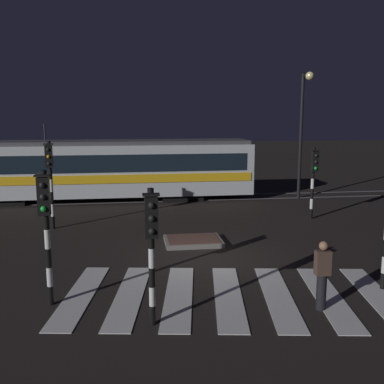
{
  "coord_description": "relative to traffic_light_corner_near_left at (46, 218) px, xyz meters",
  "views": [
    {
      "loc": [
        -2.47,
        -14.1,
        4.7
      ],
      "look_at": [
        0.14,
        4.56,
        1.4
      ],
      "focal_mm": 42.33,
      "sensor_mm": 36.0,
      "label": 1
    }
  ],
  "objects": [
    {
      "name": "traffic_light_corner_far_left",
      "position": [
        -1.15,
        7.73,
        0.15
      ],
      "size": [
        0.36,
        0.42,
        3.6
      ],
      "color": "black",
      "rests_on": "ground"
    },
    {
      "name": "crosswalk_zebra",
      "position": [
        4.48,
        -0.02,
        -2.22
      ],
      "size": [
        8.98,
        5.44,
        0.02
      ],
      "color": "silver",
      "rests_on": "ground"
    },
    {
      "name": "street_lamp_trackside_right",
      "position": [
        11.35,
        12.67,
        2.12
      ],
      "size": [
        0.44,
        1.21,
        6.8
      ],
      "color": "black",
      "rests_on": "ground"
    },
    {
      "name": "pedestrian_waiting_at_kerb",
      "position": [
        6.52,
        -1.11,
        -1.35
      ],
      "size": [
        0.36,
        0.24,
        1.71
      ],
      "color": "black",
      "rests_on": "ground"
    },
    {
      "name": "rail_near",
      "position": [
        4.48,
        12.94,
        -2.21
      ],
      "size": [
        80.0,
        0.12,
        0.03
      ],
      "primitive_type": "cube",
      "color": "#59595E",
      "rests_on": "ground"
    },
    {
      "name": "ground_plane",
      "position": [
        4.48,
        3.21,
        -2.23
      ],
      "size": [
        120.0,
        120.0,
        0.0
      ],
      "primitive_type": "plane",
      "color": "black"
    },
    {
      "name": "traffic_light_kerb_mid_left",
      "position": [
        2.45,
        -1.43,
        -0.17
      ],
      "size": [
        0.36,
        0.42,
        3.12
      ],
      "color": "black",
      "rests_on": "ground"
    },
    {
      "name": "traffic_light_corner_far_right",
      "position": [
        10.07,
        7.95,
        -0.12
      ],
      "size": [
        0.36,
        0.42,
        3.2
      ],
      "color": "black",
      "rests_on": "ground"
    },
    {
      "name": "rail_far",
      "position": [
        4.48,
        14.37,
        -2.21
      ],
      "size": [
        80.0,
        0.12,
        0.03
      ],
      "primitive_type": "cube",
      "color": "#59595E",
      "rests_on": "ground"
    },
    {
      "name": "traffic_island",
      "position": [
        4.26,
        4.9,
        -2.14
      ],
      "size": [
        2.06,
        1.56,
        0.18
      ],
      "color": "slate",
      "rests_on": "ground"
    },
    {
      "name": "traffic_light_corner_near_left",
      "position": [
        0.0,
        0.0,
        0.0
      ],
      "size": [
        0.36,
        0.42,
        3.37
      ],
      "color": "black",
      "rests_on": "ground"
    },
    {
      "name": "tram",
      "position": [
        0.21,
        13.65,
        -0.47
      ],
      "size": [
        17.0,
        2.58,
        4.15
      ],
      "color": "silver",
      "rests_on": "ground"
    }
  ]
}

